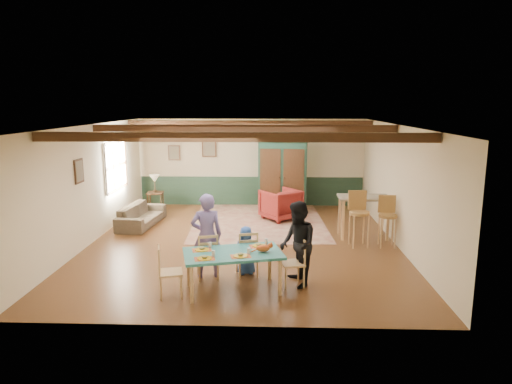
{
  "coord_description": "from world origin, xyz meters",
  "views": [
    {
      "loc": [
        0.66,
        -10.1,
        3.19
      ],
      "look_at": [
        0.29,
        0.27,
        1.15
      ],
      "focal_mm": 32.0,
      "sensor_mm": 36.0,
      "label": 1
    }
  ],
  "objects_px": {
    "person_child": "(246,250)",
    "sofa": "(141,215)",
    "table_lamp": "(155,183)",
    "person_woman": "(298,244)",
    "armchair": "(281,204)",
    "bar_stool_right": "(388,222)",
    "dining_chair_end_left": "(170,271)",
    "dining_chair_end_right": "(292,262)",
    "armoire": "(283,175)",
    "dining_chair_far_left": "(208,256)",
    "dining_chair_far_right": "(247,253)",
    "end_table": "(156,202)",
    "cat": "(263,248)",
    "person_man": "(207,236)",
    "dining_table": "(233,272)",
    "counter_table": "(363,217)",
    "bar_stool_left": "(359,219)"
  },
  "relations": [
    {
      "from": "person_child",
      "to": "sofa",
      "type": "xyz_separation_m",
      "value": [
        -2.96,
        3.38,
        -0.19
      ]
    },
    {
      "from": "table_lamp",
      "to": "person_woman",
      "type": "bearing_deg",
      "value": -54.49
    },
    {
      "from": "table_lamp",
      "to": "armchair",
      "type": "bearing_deg",
      "value": -13.16
    },
    {
      "from": "armchair",
      "to": "bar_stool_right",
      "type": "bearing_deg",
      "value": 98.66
    },
    {
      "from": "armchair",
      "to": "dining_chair_end_left",
      "type": "bearing_deg",
      "value": 33.19
    },
    {
      "from": "dining_chair_end_right",
      "to": "armoire",
      "type": "distance_m",
      "value": 5.71
    },
    {
      "from": "dining_chair_far_left",
      "to": "bar_stool_right",
      "type": "height_order",
      "value": "bar_stool_right"
    },
    {
      "from": "dining_chair_far_right",
      "to": "sofa",
      "type": "height_order",
      "value": "dining_chair_far_right"
    },
    {
      "from": "dining_chair_far_right",
      "to": "end_table",
      "type": "bearing_deg",
      "value": -73.31
    },
    {
      "from": "person_child",
      "to": "cat",
      "type": "bearing_deg",
      "value": 99.46
    },
    {
      "from": "dining_chair_end_left",
      "to": "dining_chair_end_right",
      "type": "relative_size",
      "value": 1.0
    },
    {
      "from": "person_man",
      "to": "dining_table",
      "type": "bearing_deg",
      "value": 116.57
    },
    {
      "from": "armchair",
      "to": "bar_stool_right",
      "type": "distance_m",
      "value": 3.32
    },
    {
      "from": "dining_chair_far_right",
      "to": "person_woman",
      "type": "xyz_separation_m",
      "value": [
        0.92,
        -0.45,
        0.32
      ]
    },
    {
      "from": "dining_chair_end_right",
      "to": "armoire",
      "type": "relative_size",
      "value": 0.4
    },
    {
      "from": "dining_chair_far_left",
      "to": "end_table",
      "type": "xyz_separation_m",
      "value": [
        -2.3,
        5.23,
        -0.15
      ]
    },
    {
      "from": "person_woman",
      "to": "counter_table",
      "type": "height_order",
      "value": "person_woman"
    },
    {
      "from": "table_lamp",
      "to": "counter_table",
      "type": "distance_m",
      "value": 6.19
    },
    {
      "from": "dining_chair_end_left",
      "to": "armchair",
      "type": "relative_size",
      "value": 0.93
    },
    {
      "from": "dining_table",
      "to": "person_woman",
      "type": "xyz_separation_m",
      "value": [
        1.11,
        0.28,
        0.41
      ]
    },
    {
      "from": "dining_chair_far_right",
      "to": "armoire",
      "type": "distance_m",
      "value": 5.3
    },
    {
      "from": "person_child",
      "to": "counter_table",
      "type": "xyz_separation_m",
      "value": [
        2.67,
        2.49,
        0.04
      ]
    },
    {
      "from": "dining_table",
      "to": "cat",
      "type": "relative_size",
      "value": 5.0
    },
    {
      "from": "person_child",
      "to": "counter_table",
      "type": "height_order",
      "value": "counter_table"
    },
    {
      "from": "person_child",
      "to": "bar_stool_right",
      "type": "distance_m",
      "value": 3.55
    },
    {
      "from": "dining_chair_end_left",
      "to": "bar_stool_right",
      "type": "bearing_deg",
      "value": -70.5
    },
    {
      "from": "dining_chair_end_left",
      "to": "armchair",
      "type": "xyz_separation_m",
      "value": [
        1.92,
        5.17,
        -0.01
      ]
    },
    {
      "from": "bar_stool_left",
      "to": "dining_chair_far_right",
      "type": "bearing_deg",
      "value": -149.76
    },
    {
      "from": "dining_chair_end_right",
      "to": "person_woman",
      "type": "bearing_deg",
      "value": 90.0
    },
    {
      "from": "dining_table",
      "to": "armchair",
      "type": "xyz_separation_m",
      "value": [
        0.9,
        4.92,
        0.08
      ]
    },
    {
      "from": "dining_chair_end_right",
      "to": "dining_table",
      "type": "bearing_deg",
      "value": -90.0
    },
    {
      "from": "bar_stool_right",
      "to": "dining_chair_far_left",
      "type": "bearing_deg",
      "value": -148.75
    },
    {
      "from": "dining_chair_far_left",
      "to": "cat",
      "type": "distance_m",
      "value": 1.2
    },
    {
      "from": "dining_table",
      "to": "dining_chair_far_left",
      "type": "height_order",
      "value": "dining_chair_far_left"
    },
    {
      "from": "person_man",
      "to": "person_child",
      "type": "distance_m",
      "value": 0.8
    },
    {
      "from": "person_child",
      "to": "counter_table",
      "type": "relative_size",
      "value": 0.77
    },
    {
      "from": "dining_chair_end_left",
      "to": "sofa",
      "type": "bearing_deg",
      "value": 7.55
    },
    {
      "from": "cat",
      "to": "bar_stool_left",
      "type": "height_order",
      "value": "bar_stool_left"
    },
    {
      "from": "armoire",
      "to": "bar_stool_right",
      "type": "relative_size",
      "value": 1.9
    },
    {
      "from": "dining_chair_end_right",
      "to": "counter_table",
      "type": "xyz_separation_m",
      "value": [
        1.82,
        3.03,
        0.07
      ]
    },
    {
      "from": "person_woman",
      "to": "table_lamp",
      "type": "bearing_deg",
      "value": -158.58
    },
    {
      "from": "bar_stool_left",
      "to": "dining_table",
      "type": "bearing_deg",
      "value": -142.54
    },
    {
      "from": "dining_chair_far_right",
      "to": "dining_chair_end_left",
      "type": "height_order",
      "value": "same"
    },
    {
      "from": "bar_stool_left",
      "to": "end_table",
      "type": "bearing_deg",
      "value": 142.28
    },
    {
      "from": "bar_stool_right",
      "to": "person_man",
      "type": "bearing_deg",
      "value": -149.71
    },
    {
      "from": "dining_chair_far_left",
      "to": "sofa",
      "type": "xyz_separation_m",
      "value": [
        -2.27,
        3.63,
        -0.16
      ]
    },
    {
      "from": "dining_table",
      "to": "counter_table",
      "type": "distance_m",
      "value": 4.35
    },
    {
      "from": "dining_chair_far_left",
      "to": "person_woman",
      "type": "xyz_separation_m",
      "value": [
        1.63,
        -0.27,
        0.32
      ]
    },
    {
      "from": "dining_table",
      "to": "dining_chair_far_right",
      "type": "relative_size",
      "value": 1.89
    },
    {
      "from": "person_woman",
      "to": "bar_stool_left",
      "type": "bearing_deg",
      "value": 132.78
    }
  ]
}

